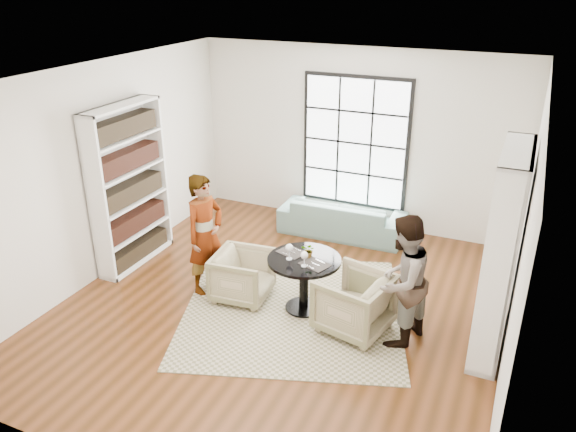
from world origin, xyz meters
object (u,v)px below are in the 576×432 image
at_px(person_right, 402,281).
at_px(wine_glass_right, 304,256).
at_px(person_left, 205,234).
at_px(pedestal_table, 304,273).
at_px(wine_glass_left, 289,248).
at_px(armchair_left, 243,276).
at_px(flower_centerpiece, 309,251).
at_px(armchair_right, 354,303).
at_px(sofa, 342,217).

xyz_separation_m(person_right, wine_glass_right, (-1.20, -0.02, 0.08)).
distance_m(person_left, person_right, 2.68).
height_order(pedestal_table, wine_glass_left, wine_glass_left).
relative_size(armchair_left, flower_centerpiece, 3.77).
relative_size(wine_glass_right, flower_centerpiece, 1.04).
bearing_deg(armchair_right, pedestal_table, -89.50).
bearing_deg(person_left, pedestal_table, -73.10).
bearing_deg(person_left, armchair_right, -78.26).
bearing_deg(person_left, person_right, -77.77).
bearing_deg(wine_glass_left, person_left, 179.04).
distance_m(sofa, flower_centerpiece, 2.41).
xyz_separation_m(sofa, armchair_left, (-0.57, -2.45, 0.03)).
xyz_separation_m(person_left, flower_centerpiece, (1.45, 0.12, 0.00)).
bearing_deg(wine_glass_left, sofa, 92.71).
relative_size(pedestal_table, sofa, 0.45).
xyz_separation_m(person_right, flower_centerpiece, (-1.24, 0.21, 0.04)).
bearing_deg(wine_glass_right, wine_glass_left, 159.01).
distance_m(person_left, wine_glass_right, 1.49).
bearing_deg(wine_glass_left, armchair_left, 178.28).
relative_size(wine_glass_left, flower_centerpiece, 1.09).
bearing_deg(sofa, armchair_left, 75.09).
distance_m(armchair_right, person_left, 2.19).
bearing_deg(pedestal_table, wine_glass_right, -67.69).
xyz_separation_m(sofa, flower_centerpiece, (0.32, -2.32, 0.54)).
height_order(person_left, flower_centerpiece, person_left).
bearing_deg(wine_glass_right, armchair_right, 2.13).
distance_m(pedestal_table, person_right, 1.31).
relative_size(person_left, person_right, 1.04).
height_order(pedestal_table, armchair_right, same).
bearing_deg(person_right, pedestal_table, -79.24).
xyz_separation_m(armchair_right, person_right, (0.55, 0.00, 0.43)).
relative_size(armchair_left, person_left, 0.44).
bearing_deg(wine_glass_right, sofa, 97.96).
bearing_deg(flower_centerpiece, wine_glass_right, -81.73).
xyz_separation_m(pedestal_table, person_right, (1.28, -0.16, 0.27)).
relative_size(armchair_left, person_right, 0.46).
distance_m(wine_glass_left, wine_glass_right, 0.26).
relative_size(pedestal_table, armchair_left, 1.27).
bearing_deg(person_left, flower_centerpiece, -71.06).
relative_size(armchair_left, wine_glass_left, 3.46).
bearing_deg(person_right, flower_centerpiece, -81.90).
bearing_deg(flower_centerpiece, wine_glass_left, -145.49).
xyz_separation_m(pedestal_table, armchair_right, (0.73, -0.16, -0.17)).
bearing_deg(armchair_left, person_left, 84.37).
distance_m(sofa, wine_glass_right, 2.65).
distance_m(pedestal_table, armchair_right, 0.76).
bearing_deg(sofa, armchair_right, 109.99).
height_order(pedestal_table, person_left, person_left).
xyz_separation_m(armchair_left, flower_centerpiece, (0.90, 0.12, 0.51)).
relative_size(armchair_right, person_right, 0.51).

